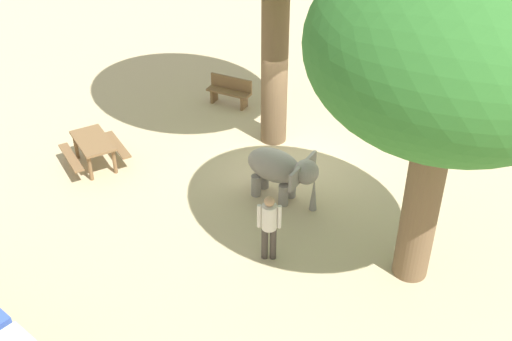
{
  "coord_description": "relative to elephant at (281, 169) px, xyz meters",
  "views": [
    {
      "loc": [
        -8.27,
        11.02,
        9.03
      ],
      "look_at": [
        -0.27,
        1.65,
        0.8
      ],
      "focal_mm": 43.66,
      "sensor_mm": 36.0,
      "label": 1
    }
  ],
  "objects": [
    {
      "name": "person_handler",
      "position": [
        -1.17,
        1.87,
        0.11
      ],
      "size": [
        0.43,
        0.34,
        1.62
      ],
      "rotation": [
        0.0,
        0.0,
        -0.93
      ],
      "color": "#3F3833",
      "rests_on": "ground_plane"
    },
    {
      "name": "ground_plane",
      "position": [
        0.73,
        -1.27,
        -0.84
      ],
      "size": [
        60.0,
        60.0,
        0.0
      ],
      "primitive_type": "plane",
      "color": "tan"
    },
    {
      "name": "elephant",
      "position": [
        0.0,
        0.0,
        0.0
      ],
      "size": [
        1.91,
        1.26,
        1.31
      ],
      "rotation": [
        0.0,
        0.0,
        3.31
      ],
      "color": "gray",
      "rests_on": "ground_plane"
    },
    {
      "name": "picnic_table_near",
      "position": [
        4.62,
        2.01,
        -0.25
      ],
      "size": [
        1.9,
        1.89,
        0.78
      ],
      "rotation": [
        0.0,
        0.0,
        2.81
      ],
      "color": "brown",
      "rests_on": "ground_plane"
    },
    {
      "name": "wooden_bench",
      "position": [
        4.28,
        -2.84,
        -0.36
      ],
      "size": [
        1.46,
        0.73,
        0.88
      ],
      "rotation": [
        0.0,
        0.0,
        0.24
      ],
      "color": "brown",
      "rests_on": "ground_plane"
    },
    {
      "name": "shade_tree_main",
      "position": [
        -3.69,
        0.28,
        4.07
      ],
      "size": [
        5.08,
        4.65,
        6.77
      ],
      "color": "brown",
      "rests_on": "ground_plane"
    },
    {
      "name": "picnic_table_far",
      "position": [
        1.12,
        -6.15,
        -0.25
      ],
      "size": [
        1.5,
        1.52,
        0.78
      ],
      "rotation": [
        0.0,
        0.0,
        1.58
      ],
      "color": "brown",
      "rests_on": "ground_plane"
    }
  ]
}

